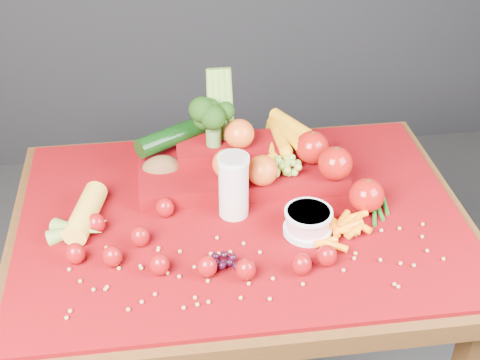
{
  "coord_description": "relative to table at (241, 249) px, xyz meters",
  "views": [
    {
      "loc": [
        -0.17,
        -1.26,
        1.75
      ],
      "look_at": [
        0.0,
        0.02,
        0.85
      ],
      "focal_mm": 50.0,
      "sensor_mm": 36.0,
      "label": 1
    }
  ],
  "objects": [
    {
      "name": "dark_grape_cluster",
      "position": [
        -0.05,
        -0.17,
        0.12
      ],
      "size": [
        0.06,
        0.05,
        0.03
      ],
      "primitive_type": null,
      "color": "black",
      "rests_on": "red_cloth"
    },
    {
      "name": "produce_mound",
      "position": [
        0.05,
        0.15,
        0.17
      ],
      "size": [
        0.59,
        0.38,
        0.27
      ],
      "color": "#650305",
      "rests_on": "red_cloth"
    },
    {
      "name": "red_cloth",
      "position": [
        0.0,
        0.0,
        0.1
      ],
      "size": [
        1.05,
        0.75,
        0.01
      ],
      "primitive_type": "cube",
      "color": "#650305",
      "rests_on": "table"
    },
    {
      "name": "table",
      "position": [
        0.0,
        0.0,
        0.0
      ],
      "size": [
        1.1,
        0.8,
        0.75
      ],
      "color": "#37210C",
      "rests_on": "ground"
    },
    {
      "name": "baby_carrot_pile",
      "position": [
        0.22,
        -0.11,
        0.12
      ],
      "size": [
        0.17,
        0.17,
        0.03
      ],
      "primitive_type": null,
      "color": "orange",
      "rests_on": "red_cloth"
    },
    {
      "name": "corn_ear",
      "position": [
        -0.38,
        -0.01,
        0.13
      ],
      "size": [
        0.22,
        0.25,
        0.06
      ],
      "rotation": [
        0.0,
        0.0,
        1.34
      ],
      "color": "#EDAD45",
      "rests_on": "red_cloth"
    },
    {
      "name": "strawberry_scatter",
      "position": [
        -0.15,
        -0.14,
        0.13
      ],
      "size": [
        0.58,
        0.28,
        0.05
      ],
      "color": "maroon",
      "rests_on": "red_cloth"
    },
    {
      "name": "green_bean_pile",
      "position": [
        0.34,
        -0.01,
        0.11
      ],
      "size": [
        0.14,
        0.12,
        0.01
      ],
      "primitive_type": null,
      "color": "#135515",
      "rests_on": "red_cloth"
    },
    {
      "name": "potato",
      "position": [
        -0.18,
        0.17,
        0.14
      ],
      "size": [
        0.1,
        0.08,
        0.07
      ],
      "primitive_type": "ellipsoid",
      "color": "brown",
      "rests_on": "red_cloth"
    },
    {
      "name": "milk_glass",
      "position": [
        -0.02,
        0.01,
        0.19
      ],
      "size": [
        0.07,
        0.07,
        0.16
      ],
      "rotation": [
        0.0,
        0.0,
        0.39
      ],
      "color": "beige",
      "rests_on": "red_cloth"
    },
    {
      "name": "yogurt_bowl",
      "position": [
        0.14,
        -0.09,
        0.14
      ],
      "size": [
        0.11,
        0.11,
        0.06
      ],
      "rotation": [
        0.0,
        0.0,
        0.32
      ],
      "color": "silver",
      "rests_on": "red_cloth"
    },
    {
      "name": "soybean_scatter",
      "position": [
        0.0,
        -0.2,
        0.11
      ],
      "size": [
        0.84,
        0.24,
        0.01
      ],
      "primitive_type": null,
      "color": "#AB8049",
      "rests_on": "red_cloth"
    }
  ]
}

